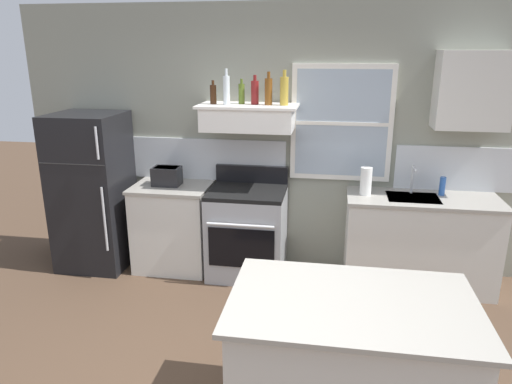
% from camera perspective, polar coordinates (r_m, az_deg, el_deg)
% --- Properties ---
extents(back_wall, '(5.40, 0.11, 2.70)m').
position_cam_1_polar(back_wall, '(4.91, 2.89, 6.26)').
color(back_wall, gray).
rests_on(back_wall, ground_plane).
extents(refrigerator, '(0.70, 0.72, 1.64)m').
position_cam_1_polar(refrigerator, '(5.25, -19.13, 0.06)').
color(refrigerator, black).
rests_on(refrigerator, ground_plane).
extents(counter_left_of_stove, '(0.79, 0.63, 0.91)m').
position_cam_1_polar(counter_left_of_stove, '(5.09, -9.92, -4.11)').
color(counter_left_of_stove, silver).
rests_on(counter_left_of_stove, ground_plane).
extents(toaster, '(0.30, 0.20, 0.19)m').
position_cam_1_polar(toaster, '(4.94, -10.73, 1.94)').
color(toaster, black).
rests_on(toaster, counter_left_of_stove).
extents(stove_range, '(0.76, 0.69, 1.09)m').
position_cam_1_polar(stove_range, '(4.85, -1.07, -4.79)').
color(stove_range, '#9EA0A5').
rests_on(stove_range, ground_plane).
extents(range_hood_shelf, '(0.96, 0.52, 0.24)m').
position_cam_1_polar(range_hood_shelf, '(4.64, -0.93, 9.05)').
color(range_hood_shelf, white).
extents(bottle_brown_stout, '(0.06, 0.06, 0.23)m').
position_cam_1_polar(bottle_brown_stout, '(4.67, -5.19, 11.71)').
color(bottle_brown_stout, '#381E0F').
rests_on(bottle_brown_stout, range_hood_shelf).
extents(bottle_clear_tall, '(0.06, 0.06, 0.34)m').
position_cam_1_polar(bottle_clear_tall, '(4.61, -3.59, 12.25)').
color(bottle_clear_tall, silver).
rests_on(bottle_clear_tall, range_hood_shelf).
extents(bottle_olive_oil_square, '(0.06, 0.06, 0.24)m').
position_cam_1_polar(bottle_olive_oil_square, '(4.67, -1.76, 11.83)').
color(bottle_olive_oil_square, '#4C601E').
rests_on(bottle_olive_oil_square, range_hood_shelf).
extents(bottle_red_label_wine, '(0.07, 0.07, 0.28)m').
position_cam_1_polar(bottle_red_label_wine, '(4.62, -0.14, 11.98)').
color(bottle_red_label_wine, maroon).
rests_on(bottle_red_label_wine, range_hood_shelf).
extents(bottle_amber_wine, '(0.07, 0.07, 0.31)m').
position_cam_1_polar(bottle_amber_wine, '(4.57, 1.52, 12.09)').
color(bottle_amber_wine, brown).
rests_on(bottle_amber_wine, range_hood_shelf).
extents(bottle_champagne_gold_foil, '(0.08, 0.08, 0.33)m').
position_cam_1_polar(bottle_champagne_gold_foil, '(4.55, 3.43, 12.15)').
color(bottle_champagne_gold_foil, '#B29333').
rests_on(bottle_champagne_gold_foil, range_hood_shelf).
extents(counter_right_with_sink, '(1.43, 0.63, 0.91)m').
position_cam_1_polar(counter_right_with_sink, '(4.90, 19.07, -5.65)').
color(counter_right_with_sink, silver).
rests_on(counter_right_with_sink, ground_plane).
extents(sink_faucet, '(0.03, 0.17, 0.28)m').
position_cam_1_polar(sink_faucet, '(4.78, 18.43, 1.80)').
color(sink_faucet, silver).
rests_on(sink_faucet, counter_right_with_sink).
extents(paper_towel_roll, '(0.11, 0.11, 0.27)m').
position_cam_1_polar(paper_towel_roll, '(4.64, 13.14, 1.30)').
color(paper_towel_roll, white).
rests_on(paper_towel_roll, counter_right_with_sink).
extents(dish_soap_bottle, '(0.06, 0.06, 0.18)m').
position_cam_1_polar(dish_soap_bottle, '(4.86, 21.59, 0.67)').
color(dish_soap_bottle, blue).
rests_on(dish_soap_bottle, counter_right_with_sink).
extents(kitchen_island, '(1.40, 0.90, 0.91)m').
position_cam_1_polar(kitchen_island, '(3.02, 11.09, -20.21)').
color(kitchen_island, silver).
rests_on(kitchen_island, ground_plane).
extents(upper_cabinet_right, '(0.64, 0.32, 0.70)m').
position_cam_1_polar(upper_cabinet_right, '(4.78, 24.71, 11.10)').
color(upper_cabinet_right, silver).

